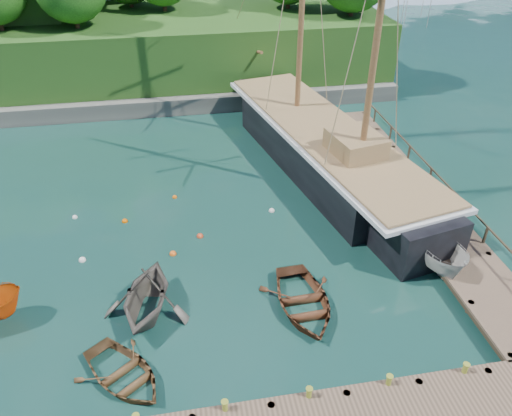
{
  "coord_description": "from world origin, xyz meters",
  "views": [
    {
      "loc": [
        -1.77,
        -15.6,
        16.08
      ],
      "look_at": [
        1.89,
        5.03,
        2.0
      ],
      "focal_mm": 35.0,
      "sensor_mm": 36.0,
      "label": 1
    }
  ],
  "objects_px": {
    "cabin_boat_white": "(427,260)",
    "schooner": "(324,152)",
    "rowboat_2": "(303,308)",
    "rowboat_0": "(125,379)",
    "rowboat_1": "(149,312)"
  },
  "relations": [
    {
      "from": "rowboat_2",
      "to": "rowboat_0",
      "type": "bearing_deg",
      "value": -164.52
    },
    {
      "from": "rowboat_2",
      "to": "cabin_boat_white",
      "type": "xyz_separation_m",
      "value": [
        6.94,
        2.11,
        0.0
      ]
    },
    {
      "from": "rowboat_0",
      "to": "cabin_boat_white",
      "type": "relative_size",
      "value": 0.75
    },
    {
      "from": "rowboat_2",
      "to": "schooner",
      "type": "relative_size",
      "value": 0.16
    },
    {
      "from": "schooner",
      "to": "cabin_boat_white",
      "type": "bearing_deg",
      "value": -88.18
    },
    {
      "from": "rowboat_0",
      "to": "rowboat_2",
      "type": "height_order",
      "value": "rowboat_2"
    },
    {
      "from": "rowboat_1",
      "to": "rowboat_2",
      "type": "relative_size",
      "value": 0.94
    },
    {
      "from": "rowboat_0",
      "to": "schooner",
      "type": "bearing_deg",
      "value": 13.01
    },
    {
      "from": "cabin_boat_white",
      "to": "rowboat_1",
      "type": "bearing_deg",
      "value": -178.36
    },
    {
      "from": "cabin_boat_white",
      "to": "schooner",
      "type": "xyz_separation_m",
      "value": [
        -2.44,
        10.01,
        1.18
      ]
    },
    {
      "from": "cabin_boat_white",
      "to": "rowboat_2",
      "type": "bearing_deg",
      "value": -166.28
    },
    {
      "from": "rowboat_1",
      "to": "cabin_boat_white",
      "type": "relative_size",
      "value": 0.83
    },
    {
      "from": "rowboat_0",
      "to": "rowboat_1",
      "type": "distance_m",
      "value": 3.56
    },
    {
      "from": "cabin_boat_white",
      "to": "schooner",
      "type": "bearing_deg",
      "value": 100.47
    },
    {
      "from": "rowboat_0",
      "to": "rowboat_1",
      "type": "relative_size",
      "value": 0.9
    }
  ]
}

